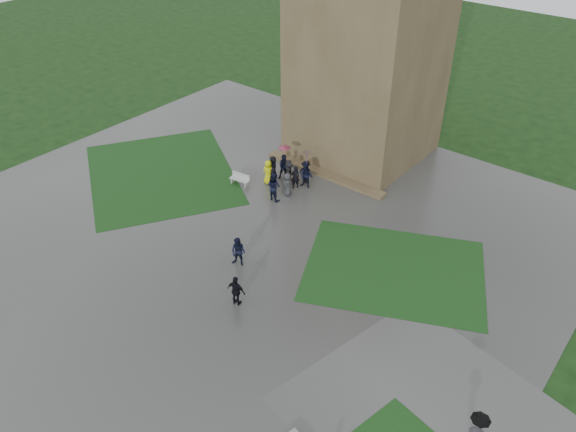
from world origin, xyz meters
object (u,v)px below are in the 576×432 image
Objects in this scene: tower at (371,21)px; pedestrian_mid at (238,252)px; bench at (240,179)px; pedestrian_near at (236,291)px.

tower is 10.88× the size of pedestrian_mid.
bench is at bearing -111.92° from tower.
bench is 0.84× the size of pedestrian_near.
pedestrian_mid is at bearing -82.47° from tower.
pedestrian_mid is 2.96m from pedestrian_near.
pedestrian_near reaches higher than bench.
pedestrian_mid reaches higher than bench.
tower is 19.18m from pedestrian_near.
pedestrian_near is (7.40, -8.18, 0.42)m from bench.
pedestrian_mid reaches higher than pedestrian_near.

